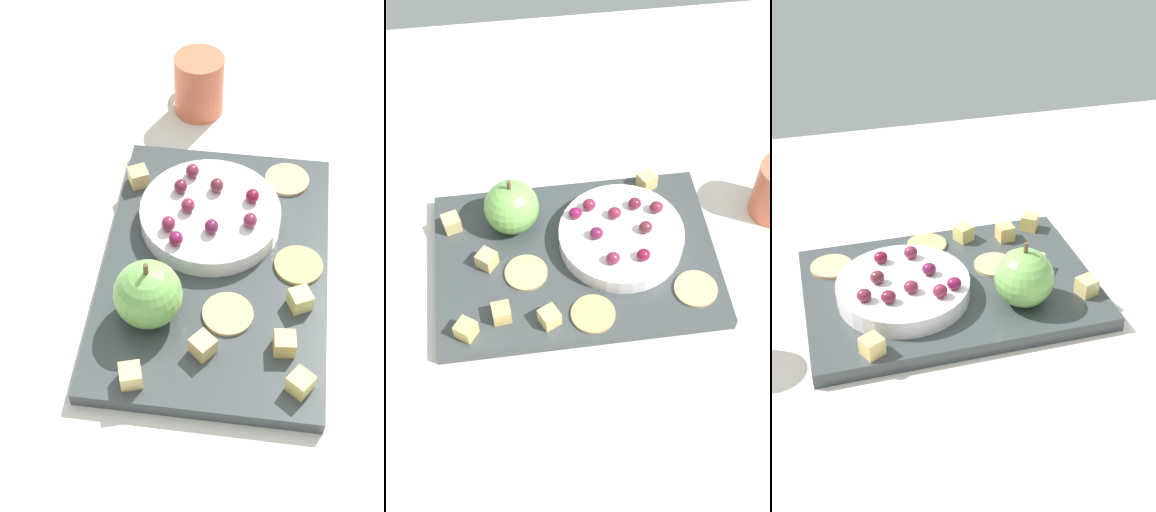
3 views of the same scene
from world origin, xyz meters
The scene contains 23 objects.
table centered at (0.00, 0.00, 2.45)cm, with size 132.08×109.71×4.91cm, color silver.
platter centered at (-4.90, 1.26, 5.82)cm, with size 35.30×24.32×1.83cm, color #373E40.
serving_dish centered at (1.07, 2.53, 7.89)cm, with size 15.87×15.87×2.30cm, color white.
apple_whole centered at (-12.30, 7.32, 10.25)cm, with size 7.02×7.02×7.02cm, color #73B253.
apple_stem centered at (-12.30, 7.32, 14.35)cm, with size 0.50×0.50×1.20cm, color brown.
cheese_cube_0 centered at (-14.76, -6.63, 7.79)cm, with size 2.11×2.11×2.11cm, color #F0C46B.
cheese_cube_1 centered at (-9.26, -7.98, 7.79)cm, with size 2.11×2.11×2.11cm, color #E2CE74.
cheese_cube_2 centered at (6.21, 11.64, 7.79)cm, with size 2.11×2.11×2.11cm, color #E8C271.
cheese_cube_3 centered at (-16.04, 1.34, 7.79)cm, with size 2.11×2.11×2.11cm, color #F0C276.
cheese_cube_4 centered at (-18.96, -8.32, 7.79)cm, with size 2.11×2.11×2.11cm, color #EECC6A.
cheese_cube_5 centered at (-20.23, 7.79, 7.79)cm, with size 2.11×2.11×2.11cm, color #E6C679.
cracker_0 centered at (-4.06, -7.72, 6.94)cm, with size 5.29×5.29×0.40cm, color tan.
cracker_1 centered at (8.85, -5.89, 6.94)cm, with size 5.29×5.29×0.40cm, color tan.
cracker_2 centered at (-11.39, -0.72, 6.94)cm, with size 5.29×5.29×0.40cm, color tan.
grape_0 centered at (2.93, -2.00, 9.78)cm, with size 1.72×1.55×1.49cm, color maroon.
grape_1 centered at (5.99, 5.18, 9.81)cm, with size 1.72×1.55×1.54cm, color maroon.
grape_2 centered at (-2.22, 2.05, 9.80)cm, with size 1.72×1.55×1.53cm, color #621A3E.
grape_3 centered at (4.00, 2.13, 9.84)cm, with size 1.72×1.55×1.60cm, color maroon.
grape_4 centered at (-2.44, 6.72, 9.85)cm, with size 1.72×1.55×1.62cm, color maroon.
grape_5 centered at (-4.37, 5.63, 9.78)cm, with size 1.72×1.55×1.47cm, color maroon.
grape_6 centered at (0.56, 4.98, 9.78)cm, with size 1.72×1.55×1.49cm, color maroon.
grape_7 centered at (-0.82, -2.04, 9.84)cm, with size 1.72×1.55×1.59cm, color maroon.
grape_8 centered at (3.38, 6.19, 9.80)cm, with size 1.72×1.55×1.51cm, color maroon.
Camera 2 is at (-11.40, -48.03, 74.50)cm, focal length 46.69 mm.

